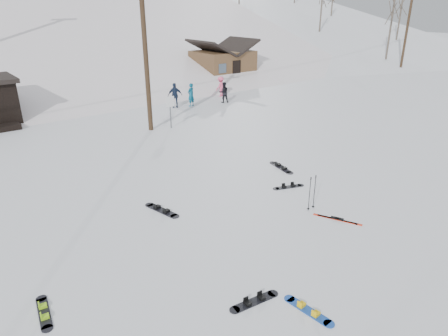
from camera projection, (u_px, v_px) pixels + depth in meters
ground at (323, 253)px, 11.53m from camera, size 200.00×200.00×0.00m
ski_slope at (4, 147)px, 56.14m from camera, size 60.00×85.24×65.97m
ridge_right at (235, 107)px, 73.79m from camera, size 45.66×93.98×54.59m
treeline_right at (258, 50)px, 62.64m from camera, size 20.00×60.00×10.00m
utility_pole at (145, 45)px, 21.09m from camera, size 2.00×0.26×9.00m
utility_pole_right at (408, 25)px, 41.52m from camera, size 2.00×0.26×9.00m
trail_sign at (170, 106)px, 22.70m from camera, size 0.50×0.09×1.85m
cabin at (223, 64)px, 36.99m from camera, size 5.39×4.40×3.77m
hero_snowboard at (308, 310)px, 9.34m from camera, size 0.35×1.38×0.10m
hero_skis at (337, 219)px, 13.30m from camera, size 0.75×1.52×0.08m
ski_poles at (312, 193)px, 13.76m from camera, size 0.35×0.09×1.26m
board_scatter_a at (254, 301)px, 9.63m from camera, size 1.37×0.40×0.10m
board_scatter_b at (162, 210)px, 13.88m from camera, size 0.58×1.58×0.11m
board_scatter_c at (44, 312)px, 9.28m from camera, size 0.42×1.36×0.10m
board_scatter_d at (288, 187)px, 15.67m from camera, size 1.26×0.62×0.09m
board_scatter_f at (281, 167)px, 17.51m from camera, size 0.57×1.60×0.11m
skier_teal at (191, 95)px, 27.86m from camera, size 0.66×0.53×1.60m
skier_dark at (224, 92)px, 28.91m from camera, size 0.89×0.81×1.48m
skier_pink at (221, 86)px, 30.90m from camera, size 1.08×0.76×1.52m
skier_navy at (175, 95)px, 27.45m from camera, size 1.08×0.78×1.70m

